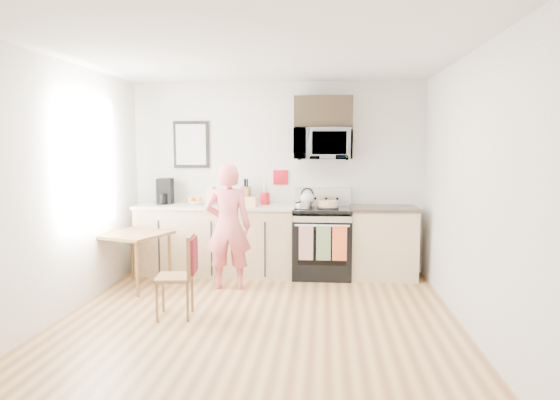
# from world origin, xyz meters

# --- Properties ---
(floor) EXTENTS (4.60, 4.60, 0.00)m
(floor) POSITION_xyz_m (0.00, 0.00, 0.00)
(floor) COLOR brown
(floor) RESTS_ON ground
(back_wall) EXTENTS (4.00, 0.04, 2.60)m
(back_wall) POSITION_xyz_m (0.00, 2.30, 1.30)
(back_wall) COLOR beige
(back_wall) RESTS_ON floor
(front_wall) EXTENTS (4.00, 0.04, 2.60)m
(front_wall) POSITION_xyz_m (0.00, -2.30, 1.30)
(front_wall) COLOR beige
(front_wall) RESTS_ON floor
(left_wall) EXTENTS (0.04, 4.60, 2.60)m
(left_wall) POSITION_xyz_m (-2.00, 0.00, 1.30)
(left_wall) COLOR beige
(left_wall) RESTS_ON floor
(right_wall) EXTENTS (0.04, 4.60, 2.60)m
(right_wall) POSITION_xyz_m (2.00, 0.00, 1.30)
(right_wall) COLOR beige
(right_wall) RESTS_ON floor
(ceiling) EXTENTS (4.00, 4.60, 0.04)m
(ceiling) POSITION_xyz_m (0.00, 0.00, 2.60)
(ceiling) COLOR silver
(ceiling) RESTS_ON back_wall
(window) EXTENTS (0.06, 1.40, 1.50)m
(window) POSITION_xyz_m (-1.96, 0.80, 1.55)
(window) COLOR white
(window) RESTS_ON left_wall
(cabinet_left) EXTENTS (2.10, 0.60, 0.90)m
(cabinet_left) POSITION_xyz_m (-0.80, 2.00, 0.45)
(cabinet_left) COLOR tan
(cabinet_left) RESTS_ON floor
(countertop_left) EXTENTS (2.14, 0.64, 0.04)m
(countertop_left) POSITION_xyz_m (-0.80, 2.00, 0.92)
(countertop_left) COLOR #EFE4CE
(countertop_left) RESTS_ON cabinet_left
(cabinet_right) EXTENTS (0.84, 0.60, 0.90)m
(cabinet_right) POSITION_xyz_m (1.43, 2.00, 0.45)
(cabinet_right) COLOR tan
(cabinet_right) RESTS_ON floor
(countertop_right) EXTENTS (0.88, 0.64, 0.04)m
(countertop_right) POSITION_xyz_m (1.43, 2.00, 0.92)
(countertop_right) COLOR black
(countertop_right) RESTS_ON cabinet_right
(range) EXTENTS (0.76, 0.70, 1.16)m
(range) POSITION_xyz_m (0.63, 1.98, 0.44)
(range) COLOR black
(range) RESTS_ON floor
(microwave) EXTENTS (0.76, 0.51, 0.42)m
(microwave) POSITION_xyz_m (0.63, 2.08, 1.76)
(microwave) COLOR silver
(microwave) RESTS_ON back_wall
(upper_cabinet) EXTENTS (0.76, 0.35, 0.40)m
(upper_cabinet) POSITION_xyz_m (0.63, 2.12, 2.18)
(upper_cabinet) COLOR black
(upper_cabinet) RESTS_ON back_wall
(wall_art) EXTENTS (0.50, 0.04, 0.65)m
(wall_art) POSITION_xyz_m (-1.20, 2.28, 1.75)
(wall_art) COLOR black
(wall_art) RESTS_ON back_wall
(wall_trivet) EXTENTS (0.20, 0.02, 0.20)m
(wall_trivet) POSITION_xyz_m (0.05, 2.28, 1.30)
(wall_trivet) COLOR #B00F18
(wall_trivet) RESTS_ON back_wall
(person) EXTENTS (0.59, 0.41, 1.52)m
(person) POSITION_xyz_m (-0.50, 1.31, 0.76)
(person) COLOR #C53640
(person) RESTS_ON floor
(dining_table) EXTENTS (0.80, 0.80, 0.68)m
(dining_table) POSITION_xyz_m (-1.65, 1.23, 0.60)
(dining_table) COLOR brown
(dining_table) RESTS_ON floor
(chair) EXTENTS (0.43, 0.40, 0.84)m
(chair) POSITION_xyz_m (-0.72, 0.25, 0.54)
(chair) COLOR brown
(chair) RESTS_ON floor
(knife_block) EXTENTS (0.12, 0.16, 0.24)m
(knife_block) POSITION_xyz_m (-0.41, 2.15, 1.06)
(knife_block) COLOR brown
(knife_block) RESTS_ON countertop_left
(utensil_crock) EXTENTS (0.13, 0.13, 0.38)m
(utensil_crock) POSITION_xyz_m (-0.15, 2.13, 1.09)
(utensil_crock) COLOR #B00F18
(utensil_crock) RESTS_ON countertop_left
(fruit_bowl) EXTENTS (0.29, 0.29, 0.11)m
(fruit_bowl) POSITION_xyz_m (-1.08, 2.03, 0.98)
(fruit_bowl) COLOR white
(fruit_bowl) RESTS_ON countertop_left
(milk_carton) EXTENTS (0.11, 0.11, 0.25)m
(milk_carton) POSITION_xyz_m (-0.86, 1.97, 1.06)
(milk_carton) COLOR tan
(milk_carton) RESTS_ON countertop_left
(coffee_maker) EXTENTS (0.22, 0.30, 0.35)m
(coffee_maker) POSITION_xyz_m (-1.52, 2.07, 1.10)
(coffee_maker) COLOR black
(coffee_maker) RESTS_ON countertop_left
(bread_bag) EXTENTS (0.36, 0.20, 0.12)m
(bread_bag) POSITION_xyz_m (-0.39, 1.87, 1.00)
(bread_bag) COLOR tan
(bread_bag) RESTS_ON countertop_left
(cake) EXTENTS (0.29, 0.29, 0.10)m
(cake) POSITION_xyz_m (0.70, 1.91, 0.97)
(cake) COLOR black
(cake) RESTS_ON range
(kettle) EXTENTS (0.19, 0.19, 0.24)m
(kettle) POSITION_xyz_m (0.42, 2.15, 1.03)
(kettle) COLOR white
(kettle) RESTS_ON range
(pot) EXTENTS (0.21, 0.35, 0.11)m
(pot) POSITION_xyz_m (0.37, 1.86, 0.98)
(pot) COLOR silver
(pot) RESTS_ON range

